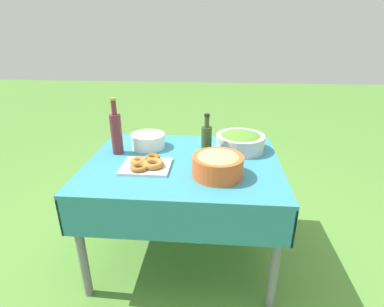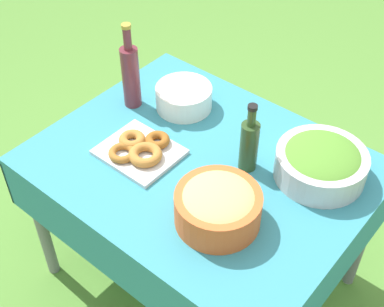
{
  "view_description": "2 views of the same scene",
  "coord_description": "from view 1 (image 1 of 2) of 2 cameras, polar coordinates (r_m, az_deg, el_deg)",
  "views": [
    {
      "loc": [
        0.19,
        -1.69,
        1.49
      ],
      "look_at": [
        0.06,
        -0.04,
        0.79
      ],
      "focal_mm": 28.0,
      "sensor_mm": 36.0,
      "label": 1
    },
    {
      "loc": [
        0.88,
        -1.11,
        2.09
      ],
      "look_at": [
        0.0,
        -0.06,
        0.81
      ],
      "focal_mm": 50.0,
      "sensor_mm": 36.0,
      "label": 2
    }
  ],
  "objects": [
    {
      "name": "donut_platter",
      "position": [
        1.8,
        -8.65,
        -2.05
      ],
      "size": [
        0.29,
        0.25,
        0.05
      ],
      "color": "silver",
      "rests_on": "picnic_table"
    },
    {
      "name": "ground_plane",
      "position": [
        2.26,
        -1.45,
        -18.16
      ],
      "size": [
        14.0,
        14.0,
        0.0
      ],
      "primitive_type": "plane",
      "color": "#568C38"
    },
    {
      "name": "pasta_bowl",
      "position": [
        1.67,
        4.94,
        -1.96
      ],
      "size": [
        0.28,
        0.28,
        0.14
      ],
      "color": "#E05B28",
      "rests_on": "picnic_table"
    },
    {
      "name": "plate_stack",
      "position": [
        2.09,
        -8.35,
        2.43
      ],
      "size": [
        0.23,
        0.23,
        0.1
      ],
      "color": "white",
      "rests_on": "picnic_table"
    },
    {
      "name": "olive_oil_bottle",
      "position": [
        1.9,
        2.78,
        2.58
      ],
      "size": [
        0.07,
        0.07,
        0.28
      ],
      "color": "#2D4723",
      "rests_on": "picnic_table"
    },
    {
      "name": "picnic_table",
      "position": [
        1.91,
        -1.63,
        -4.1
      ],
      "size": [
        1.19,
        0.94,
        0.72
      ],
      "color": "teal",
      "rests_on": "ground_plane"
    },
    {
      "name": "wine_bottle",
      "position": [
        2.0,
        -14.22,
        3.96
      ],
      "size": [
        0.07,
        0.07,
        0.37
      ],
      "color": "maroon",
      "rests_on": "picnic_table"
    },
    {
      "name": "salad_bowl",
      "position": [
        2.04,
        9.18,
        2.43
      ],
      "size": [
        0.32,
        0.32,
        0.13
      ],
      "color": "silver",
      "rests_on": "picnic_table"
    }
  ]
}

